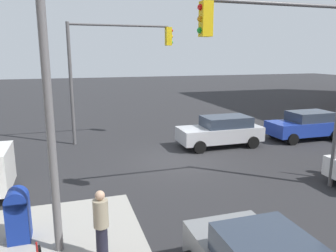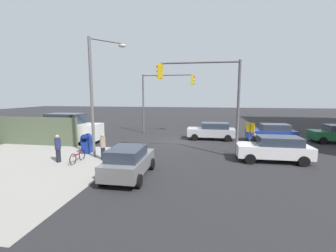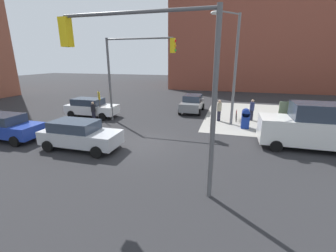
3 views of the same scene
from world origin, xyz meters
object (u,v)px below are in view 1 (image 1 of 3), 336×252
coupe_blue (305,125)px  mailbox_blue (18,213)px  sedan_silver (221,131)px  traffic_signal_se_corner (112,58)px  traffic_signal_nw_corner (292,61)px  street_lamp_corner (56,60)px  pedestrian_crossing (101,224)px

coupe_blue → mailbox_blue: bearing=24.5°
coupe_blue → sedan_silver: same height
coupe_blue → sedan_silver: 5.38m
traffic_signal_se_corner → sedan_silver: (-5.32, 2.75, -3.80)m
traffic_signal_nw_corner → coupe_blue: traffic_signal_nw_corner is taller
street_lamp_corner → coupe_blue: 15.67m
traffic_signal_nw_corner → pedestrian_crossing: traffic_signal_nw_corner is taller
sedan_silver → pedestrian_crossing: size_ratio=2.54×
traffic_signal_se_corner → coupe_blue: size_ratio=1.54×
mailbox_blue → sedan_silver: sedan_silver is taller
traffic_signal_nw_corner → sedan_silver: 7.34m
coupe_blue → street_lamp_corner: bearing=28.2°
sedan_silver → pedestrian_crossing: bearing=48.7°
sedan_silver → pedestrian_crossing: 10.98m
street_lamp_corner → sedan_silver: 11.48m
traffic_signal_nw_corner → street_lamp_corner: 7.38m
pedestrian_crossing → coupe_blue: bearing=-41.4°
traffic_signal_nw_corner → traffic_signal_se_corner: bearing=-62.8°
street_lamp_corner → mailbox_blue: 4.16m
traffic_signal_se_corner → coupe_blue: bearing=165.1°
traffic_signal_nw_corner → mailbox_blue: (8.55, 0.50, -3.88)m
street_lamp_corner → pedestrian_crossing: bearing=127.8°
street_lamp_corner → coupe_blue: street_lamp_corner is taller
traffic_signal_nw_corner → street_lamp_corner: (7.31, 1.02, 0.06)m
traffic_signal_nw_corner → mailbox_blue: traffic_signal_nw_corner is taller
traffic_signal_nw_corner → pedestrian_crossing: 7.80m
mailbox_blue → coupe_blue: (-14.62, -6.66, 0.08)m
traffic_signal_se_corner → pedestrian_crossing: traffic_signal_se_corner is taller
street_lamp_corner → pedestrian_crossing: size_ratio=4.56×
traffic_signal_se_corner → sedan_silver: traffic_signal_se_corner is taller
sedan_silver → pedestrian_crossing: (7.24, 8.25, 0.07)m
traffic_signal_nw_corner → coupe_blue: bearing=-134.6°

